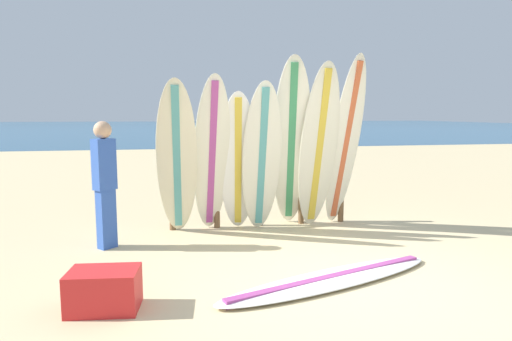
% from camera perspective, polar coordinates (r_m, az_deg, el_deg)
% --- Properties ---
extents(ground_plane, '(120.00, 120.00, 0.00)m').
position_cam_1_polar(ground_plane, '(4.70, 12.13, -14.22)').
color(ground_plane, '#D3BC8C').
extents(ocean_water, '(120.00, 80.00, 0.01)m').
position_cam_1_polar(ocean_water, '(62.06, -9.61, 5.64)').
color(ocean_water, '#1E5984').
rests_on(ocean_water, ground).
extents(surfboard_rack, '(2.75, 0.09, 1.06)m').
position_cam_1_polar(surfboard_rack, '(6.77, 0.49, -1.81)').
color(surfboard_rack, brown).
rests_on(surfboard_rack, ground).
extents(surfboard_leaning_far_left, '(0.59, 0.91, 2.18)m').
position_cam_1_polar(surfboard_leaning_far_left, '(6.14, -10.15, 1.35)').
color(surfboard_leaning_far_left, beige).
rests_on(surfboard_leaning_far_left, ground).
extents(surfboard_leaning_left, '(0.56, 0.85, 2.25)m').
position_cam_1_polar(surfboard_leaning_left, '(6.27, -5.72, 1.89)').
color(surfboard_leaning_left, silver).
rests_on(surfboard_leaning_left, ground).
extents(surfboard_leaning_center_left, '(0.61, 0.71, 2.03)m').
position_cam_1_polar(surfboard_leaning_center_left, '(6.37, -2.32, 1.01)').
color(surfboard_leaning_center_left, white).
rests_on(surfboard_leaning_center_left, ground).
extents(surfboard_leaning_center, '(0.57, 0.63, 2.17)m').
position_cam_1_polar(surfboard_leaning_center, '(6.31, 0.74, 1.58)').
color(surfboard_leaning_center, silver).
rests_on(surfboard_leaning_center, ground).
extents(surfboard_leaning_center_right, '(0.74, 1.03, 2.52)m').
position_cam_1_polar(surfboard_leaning_center_right, '(6.55, 4.57, 3.33)').
color(surfboard_leaning_center_right, white).
rests_on(surfboard_leaning_center_right, ground).
extents(surfboard_leaning_right, '(0.61, 0.72, 2.44)m').
position_cam_1_polar(surfboard_leaning_right, '(6.54, 8.06, 2.93)').
color(surfboard_leaning_right, silver).
rests_on(surfboard_leaning_right, ground).
extents(surfboard_leaning_far_right, '(0.57, 0.85, 2.56)m').
position_cam_1_polar(surfboard_leaning_far_right, '(6.75, 11.39, 3.49)').
color(surfboard_leaning_far_right, white).
rests_on(surfboard_leaning_far_right, ground).
extents(surfboard_lying_on_sand, '(2.67, 1.33, 0.08)m').
position_cam_1_polar(surfboard_lying_on_sand, '(4.72, 9.69, -13.61)').
color(surfboard_lying_on_sand, white).
rests_on(surfboard_lying_on_sand, ground).
extents(beachgoer_standing, '(0.30, 0.30, 1.62)m').
position_cam_1_polar(beachgoer_standing, '(5.91, -18.89, -1.06)').
color(beachgoer_standing, '#3359B2').
rests_on(beachgoer_standing, ground).
extents(small_boat_offshore, '(1.32, 2.85, 0.71)m').
position_cam_1_polar(small_boat_offshore, '(35.28, -1.70, 4.95)').
color(small_boat_offshore, '#B22D28').
rests_on(small_boat_offshore, ocean_water).
extents(cooler_box, '(0.64, 0.46, 0.36)m').
position_cam_1_polar(cooler_box, '(4.23, -18.98, -14.35)').
color(cooler_box, red).
rests_on(cooler_box, ground).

